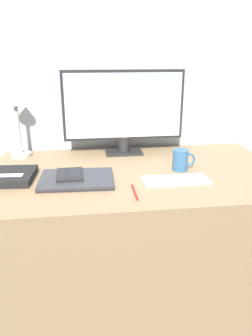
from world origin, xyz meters
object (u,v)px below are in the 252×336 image
object	(u,v)px
laptop	(77,179)
desk_lamp	(17,116)
coffee_mug	(181,160)
notebook	(13,176)
pen	(135,192)
monitor	(124,110)
keyboard	(175,180)
ereader	(70,174)

from	to	relation	value
laptop	desk_lamp	xyz separation A→B (m)	(-0.29, 0.39, 0.20)
laptop	coffee_mug	world-z (taller)	coffee_mug
desk_lamp	notebook	bearing A→B (deg)	-86.51
laptop	coffee_mug	bearing A→B (deg)	9.05
coffee_mug	pen	size ratio (longest dim) A/B	0.74
coffee_mug	desk_lamp	bearing A→B (deg)	157.89
monitor	laptop	bearing A→B (deg)	-123.77
keyboard	notebook	distance (m)	0.69
pen	monitor	bearing A→B (deg)	87.40
notebook	laptop	bearing A→B (deg)	-11.37
coffee_mug	ereader	bearing A→B (deg)	-174.53
laptop	coffee_mug	size ratio (longest dim) A/B	2.96
ereader	coffee_mug	bearing A→B (deg)	5.47
coffee_mug	keyboard	bearing A→B (deg)	-114.55
monitor	notebook	bearing A→B (deg)	-148.66
desk_lamp	laptop	bearing A→B (deg)	-53.02
desk_lamp	notebook	distance (m)	0.39
laptop	pen	xyz separation A→B (m)	(0.22, -0.15, -0.00)
laptop	ereader	bearing A→B (deg)	137.59
keyboard	coffee_mug	bearing A→B (deg)	65.45
monitor	pen	world-z (taller)	monitor
pen	ereader	bearing A→B (deg)	144.66
desk_lamp	coffee_mug	distance (m)	0.84
ereader	coffee_mug	world-z (taller)	coffee_mug
ereader	keyboard	bearing A→B (deg)	-11.09
monitor	ereader	size ratio (longest dim) A/B	3.97
laptop	notebook	bearing A→B (deg)	168.63
keyboard	pen	world-z (taller)	keyboard
ereader	desk_lamp	bearing A→B (deg)	126.02
ereader	pen	bearing A→B (deg)	-35.34
notebook	coffee_mug	distance (m)	0.75
keyboard	pen	size ratio (longest dim) A/B	1.93
laptop	desk_lamp	distance (m)	0.53
desk_lamp	keyboard	bearing A→B (deg)	-32.37
monitor	coffee_mug	size ratio (longest dim) A/B	5.85
keyboard	coffee_mug	size ratio (longest dim) A/B	2.62
monitor	keyboard	distance (m)	0.51
ereader	pen	size ratio (longest dim) A/B	1.09
keyboard	monitor	bearing A→B (deg)	111.04
ereader	notebook	bearing A→B (deg)	173.55
monitor	pen	xyz separation A→B (m)	(-0.02, -0.52, -0.23)
keyboard	desk_lamp	xyz separation A→B (m)	(-0.71, 0.45, 0.20)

